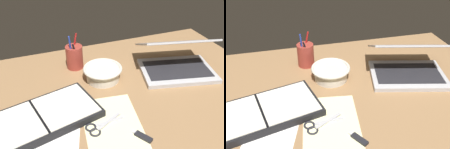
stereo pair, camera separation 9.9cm
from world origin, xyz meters
TOP-DOWN VIEW (x-y plane):
  - desk_top at (0.00, 0.00)cm, footprint 140.00×100.00cm
  - laptop at (33.67, 11.87)cm, footprint 37.60×34.66cm
  - bowl at (-0.41, 16.39)cm, footprint 16.78×16.78cm
  - pen_cup at (-8.76, 30.64)cm, footprint 7.68×7.68cm
  - planner at (-29.09, -0.86)cm, footprint 44.58×30.00cm
  - scissors at (-11.40, -10.83)cm, footprint 14.19×8.12cm
  - paper_sheet_front at (-5.99, -10.51)cm, footprint 23.03×31.25cm
  - usb_drive at (0.98, -20.11)cm, footprint 5.11×6.98cm

SIDE VIEW (x-z plane):
  - desk_top at x=0.00cm, z-range 0.00..2.00cm
  - paper_sheet_front at x=-5.99cm, z-range 2.00..2.16cm
  - scissors at x=-11.40cm, z-range 1.94..2.74cm
  - usb_drive at x=0.98cm, z-range 2.00..3.00cm
  - planner at x=-29.09cm, z-range 1.91..5.05cm
  - bowl at x=-0.41cm, z-range 2.36..8.43cm
  - laptop at x=33.67cm, z-range -1.80..15.48cm
  - pen_cup at x=-8.76cm, z-range -0.76..15.73cm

